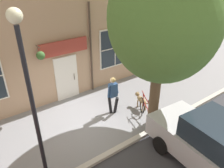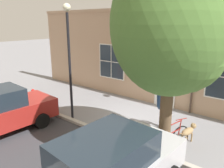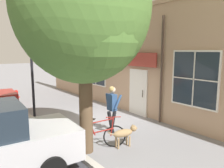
# 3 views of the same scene
# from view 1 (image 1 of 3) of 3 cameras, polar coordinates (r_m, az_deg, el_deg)

# --- Properties ---
(ground_plane) EXTENTS (90.00, 90.00, 0.00)m
(ground_plane) POSITION_cam_1_polar(r_m,az_deg,el_deg) (9.10, -6.74, -9.79)
(ground_plane) COLOR gray
(storefront_facade) EXTENTS (0.95, 18.00, 4.93)m
(storefront_facade) POSITION_cam_1_polar(r_m,az_deg,el_deg) (9.84, -14.53, 8.86)
(storefront_facade) COLOR tan
(storefront_facade) RESTS_ON ground_plane
(pedestrian_walking) EXTENTS (0.53, 0.56, 1.69)m
(pedestrian_walking) POSITION_cam_1_polar(r_m,az_deg,el_deg) (9.03, 0.24, -2.13)
(pedestrian_walking) COLOR black
(pedestrian_walking) RESTS_ON ground_plane
(dog_on_leash) EXTENTS (1.05, 0.39, 0.66)m
(dog_on_leash) POSITION_cam_1_polar(r_m,az_deg,el_deg) (9.72, 7.60, -3.99)
(dog_on_leash) COLOR #997A51
(dog_on_leash) RESTS_ON ground_plane
(street_tree_by_curb) EXTENTS (3.80, 3.42, 6.21)m
(street_tree_by_curb) POSITION_cam_1_polar(r_m,az_deg,el_deg) (7.43, 13.28, 14.85)
(street_tree_by_curb) COLOR brown
(street_tree_by_curb) RESTS_ON ground_plane
(leaning_bicycle) EXTENTS (1.60, 0.76, 1.00)m
(leaning_bicycle) POSITION_cam_1_polar(r_m,az_deg,el_deg) (9.10, 9.08, -6.99)
(leaning_bicycle) COLOR black
(leaning_bicycle) RESTS_ON ground_plane
(parked_car_mid_block) EXTENTS (4.42, 2.18, 1.75)m
(parked_car_mid_block) POSITION_cam_1_polar(r_m,az_deg,el_deg) (7.37, 25.96, -14.85)
(parked_car_mid_block) COLOR #B7B7BC
(parked_car_mid_block) RESTS_ON ground_plane
(street_lamp) EXTENTS (0.32, 0.32, 4.90)m
(street_lamp) POSITION_cam_1_polar(r_m,az_deg,el_deg) (5.30, -20.91, -0.40)
(street_lamp) COLOR black
(street_lamp) RESTS_ON ground_plane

